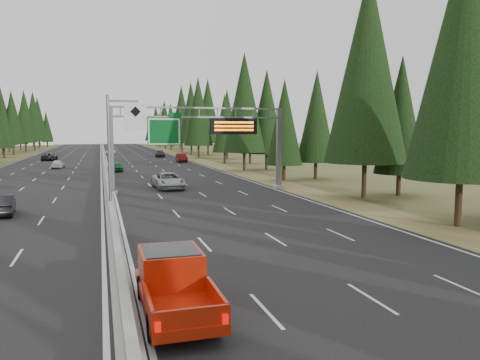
% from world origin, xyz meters
% --- Properties ---
extents(road, '(32.00, 260.00, 0.08)m').
position_xyz_m(road, '(0.00, 80.00, 0.04)').
color(road, black).
rests_on(road, ground).
extents(shoulder_right, '(3.60, 260.00, 0.06)m').
position_xyz_m(shoulder_right, '(17.80, 80.00, 0.03)').
color(shoulder_right, olive).
rests_on(shoulder_right, ground).
extents(median_barrier, '(0.70, 260.00, 0.85)m').
position_xyz_m(median_barrier, '(0.00, 80.00, 0.41)').
color(median_barrier, gray).
rests_on(median_barrier, road).
extents(sign_gantry, '(16.75, 0.98, 7.80)m').
position_xyz_m(sign_gantry, '(8.92, 34.88, 5.27)').
color(sign_gantry, slate).
rests_on(sign_gantry, road).
extents(hov_sign_pole, '(2.80, 0.50, 8.00)m').
position_xyz_m(hov_sign_pole, '(0.58, 24.97, 4.72)').
color(hov_sign_pole, slate).
rests_on(hov_sign_pole, road).
extents(tree_row_right, '(11.77, 240.74, 18.98)m').
position_xyz_m(tree_row_right, '(21.88, 71.35, 9.26)').
color(tree_row_right, black).
rests_on(tree_row_right, ground).
extents(silver_minivan, '(2.86, 5.75, 1.56)m').
position_xyz_m(silver_minivan, '(5.71, 37.72, 0.86)').
color(silver_minivan, '#B3B4B9').
rests_on(silver_minivan, road).
extents(red_pickup, '(1.99, 5.58, 1.82)m').
position_xyz_m(red_pickup, '(1.50, 6.45, 1.09)').
color(red_pickup, black).
rests_on(red_pickup, road).
extents(car_ahead_green, '(1.77, 4.00, 1.34)m').
position_xyz_m(car_ahead_green, '(1.50, 59.44, 0.75)').
color(car_ahead_green, '#176531').
rests_on(car_ahead_green, road).
extents(car_ahead_dkred, '(1.78, 4.76, 1.55)m').
position_xyz_m(car_ahead_dkred, '(13.55, 76.65, 0.86)').
color(car_ahead_dkred, '#4D0B0B').
rests_on(car_ahead_dkred, road).
extents(car_ahead_dkgrey, '(2.26, 5.03, 1.43)m').
position_xyz_m(car_ahead_dkgrey, '(11.86, 94.87, 0.79)').
color(car_ahead_dkgrey, black).
rests_on(car_ahead_dkgrey, road).
extents(car_ahead_white, '(2.63, 5.14, 1.39)m').
position_xyz_m(car_ahead_white, '(1.86, 111.09, 0.77)').
color(car_ahead_white, silver).
rests_on(car_ahead_white, road).
extents(car_ahead_far, '(1.84, 4.03, 1.34)m').
position_xyz_m(car_ahead_far, '(2.56, 137.74, 0.75)').
color(car_ahead_far, black).
rests_on(car_ahead_far, road).
extents(car_onc_near, '(1.87, 4.29, 1.37)m').
position_xyz_m(car_onc_near, '(-6.97, 26.37, 0.76)').
color(car_onc_near, black).
rests_on(car_onc_near, road).
extents(car_onc_white, '(1.95, 4.03, 1.33)m').
position_xyz_m(car_onc_white, '(-6.76, 67.62, 0.74)').
color(car_onc_white, silver).
rests_on(car_onc_white, road).
extents(car_onc_far, '(2.77, 5.49, 1.49)m').
position_xyz_m(car_onc_far, '(-10.00, 89.04, 0.82)').
color(car_onc_far, black).
rests_on(car_onc_far, road).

